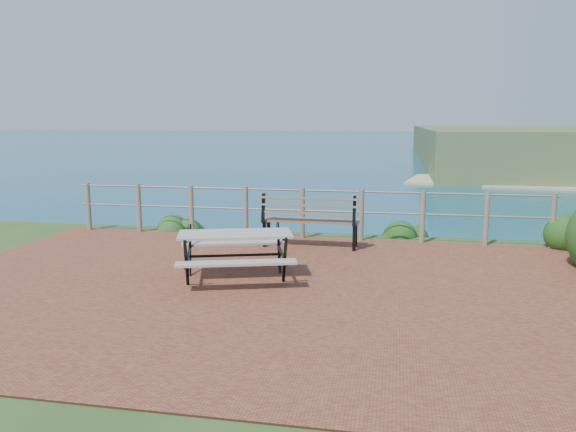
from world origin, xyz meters
name	(u,v)px	position (x,y,z in m)	size (l,w,h in m)	color
ground	(263,288)	(0.00, 0.00, 0.00)	(10.00, 7.00, 0.12)	brown
ocean	(393,128)	(0.00, 200.00, 0.00)	(1200.00, 1200.00, 0.00)	#15687F
safety_railing	(302,210)	(0.00, 3.35, 0.57)	(9.40, 0.10, 1.00)	#6B5B4C
picnic_table	(235,251)	(-0.48, 0.29, 0.44)	(1.75, 1.36, 0.69)	gray
park_bench	(310,212)	(0.27, 2.61, 0.66)	(1.78, 0.46, 1.00)	brown
shrub_right_edge	(574,247)	(5.07, 3.62, 0.00)	(0.98, 0.98, 1.41)	#183D12
shrub_lip_west	(182,229)	(-2.73, 3.90, 0.00)	(0.73, 0.73, 0.46)	#1B491C
shrub_lip_east	(404,234)	(1.99, 4.20, 0.00)	(0.76, 0.76, 0.50)	#183D12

